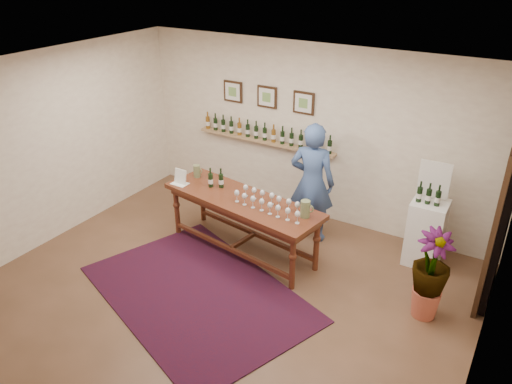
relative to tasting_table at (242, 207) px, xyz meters
The scene contains 14 objects.
ground 1.23m from the tasting_table, 71.44° to the right, with size 6.00×6.00×0.00m, color brown.
room_shell 2.62m from the tasting_table, 20.60° to the left, with size 6.00×6.00×6.00m.
rug 1.38m from the tasting_table, 87.34° to the right, with size 2.97×1.98×0.02m, color #4F0E19.
tasting_table is the anchor object (origin of this frame).
table_glasses 0.48m from the tasting_table, ahead, with size 1.33×0.31×0.18m, color silver, non-canonical shape.
table_bottles 0.61m from the tasting_table, 167.38° to the left, with size 0.30×0.17×0.32m, color black, non-canonical shape.
pitcher_left 1.04m from the tasting_table, 165.07° to the left, with size 0.12×0.12×0.19m, color #656E44, non-canonical shape.
pitcher_right 1.02m from the tasting_table, ahead, with size 0.15×0.15×0.23m, color #656E44, non-canonical shape.
menu_card 1.08m from the tasting_table, behind, with size 0.24×0.18×0.22m, color silver.
display_pedestal 2.58m from the tasting_table, 24.50° to the left, with size 0.47×0.47×0.95m, color white.
pedestal_bottles 2.54m from the tasting_table, 23.56° to the left, with size 0.33×0.09×0.33m, color black, non-canonical shape.
info_sign 2.64m from the tasting_table, 26.92° to the left, with size 0.42×0.02×0.57m, color silver.
potted_plant 2.67m from the tasting_table, ahead, with size 0.75×0.75×1.01m.
person 1.11m from the tasting_table, 51.46° to the left, with size 0.67×0.44×1.84m, color #395387.
Camera 1 is at (3.07, -4.30, 4.04)m, focal length 35.00 mm.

